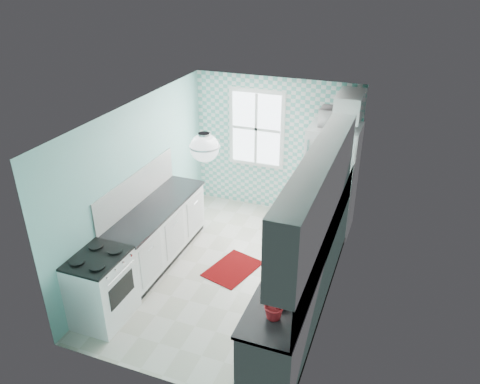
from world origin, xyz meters
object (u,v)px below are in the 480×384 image
at_px(sink, 323,210).
at_px(fruit_bowl, 282,299).
at_px(fridge, 331,179).
at_px(microwave, 337,117).
at_px(stove, 102,287).
at_px(potted_plant, 275,304).
at_px(ceiling_light, 205,148).

xyz_separation_m(sink, fruit_bowl, (-0.00, -2.21, 0.04)).
distance_m(fridge, fruit_bowl, 3.31).
height_order(sink, microwave, microwave).
height_order(stove, microwave, microwave).
distance_m(fridge, potted_plant, 3.58).
relative_size(ceiling_light, potted_plant, 1.00).
xyz_separation_m(ceiling_light, stove, (-1.20, -0.74, -1.83)).
bearing_deg(microwave, potted_plant, 93.36).
relative_size(fruit_bowl, potted_plant, 0.80).
bearing_deg(ceiling_light, sink, 51.29).
bearing_deg(stove, sink, 42.86).
xyz_separation_m(ceiling_light, sink, (1.20, 1.50, -1.39)).
bearing_deg(ceiling_light, fridge, 66.90).
bearing_deg(sink, microwave, 91.40).
distance_m(potted_plant, microwave, 3.69).
bearing_deg(ceiling_light, fruit_bowl, -30.53).
bearing_deg(fridge, ceiling_light, -112.61).
relative_size(stove, microwave, 1.80).
bearing_deg(fridge, fruit_bowl, -87.95).
height_order(stove, sink, sink).
bearing_deg(sink, ceiling_light, -132.20).
relative_size(ceiling_light, sink, 0.66).
relative_size(ceiling_light, fruit_bowl, 1.25).
bearing_deg(stove, potted_plant, -5.69).
relative_size(fridge, potted_plant, 5.39).
xyz_separation_m(potted_plant, microwave, (-0.09, 3.57, 0.92)).
bearing_deg(stove, fruit_bowl, 0.58).
distance_m(sink, fruit_bowl, 2.21).
relative_size(sink, microwave, 1.01).
bearing_deg(ceiling_light, potted_plant, -38.97).
bearing_deg(microwave, ceiling_light, 68.81).
bearing_deg(fruit_bowl, stove, -179.31).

